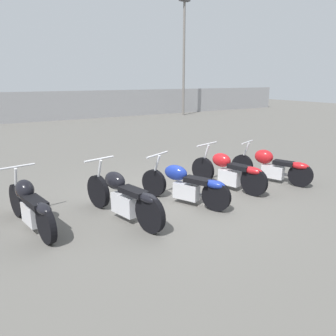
{
  "coord_description": "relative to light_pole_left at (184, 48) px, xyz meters",
  "views": [
    {
      "loc": [
        -3.53,
        -5.57,
        2.48
      ],
      "look_at": [
        0.0,
        0.16,
        0.65
      ],
      "focal_mm": 35.0,
      "sensor_mm": 36.0,
      "label": 1
    }
  ],
  "objects": [
    {
      "name": "fence_back",
      "position": [
        -9.72,
        1.43,
        -3.59
      ],
      "size": [
        40.0,
        0.04,
        1.77
      ],
      "color": "gray",
      "rests_on": "ground_plane"
    },
    {
      "name": "motorcycle_slot_4",
      "position": [
        -6.93,
        -14.09,
        -4.08
      ],
      "size": [
        0.94,
        1.96,
        0.94
      ],
      "rotation": [
        0.0,
        0.0,
        0.36
      ],
      "color": "black",
      "rests_on": "ground_plane"
    },
    {
      "name": "light_pole_left",
      "position": [
        0.0,
        0.0,
        0.0
      ],
      "size": [
        0.7,
        0.35,
        7.6
      ],
      "color": "slate",
      "rests_on": "ground_plane"
    },
    {
      "name": "motorcycle_slot_1",
      "position": [
        -11.02,
        -14.29,
        -4.04
      ],
      "size": [
        0.77,
        2.18,
        1.03
      ],
      "rotation": [
        0.0,
        0.0,
        0.22
      ],
      "color": "black",
      "rests_on": "ground_plane"
    },
    {
      "name": "motorcycle_slot_3",
      "position": [
        -8.24,
        -13.98,
        -4.05
      ],
      "size": [
        0.83,
        2.0,
        0.99
      ],
      "rotation": [
        0.0,
        0.0,
        0.25
      ],
      "color": "black",
      "rests_on": "ground_plane"
    },
    {
      "name": "motorcycle_slot_0",
      "position": [
        -12.52,
        -13.84,
        -4.05
      ],
      "size": [
        0.7,
        2.0,
        0.99
      ],
      "rotation": [
        0.0,
        0.0,
        0.16
      ],
      "color": "black",
      "rests_on": "ground_plane"
    },
    {
      "name": "ground_plane",
      "position": [
        -9.72,
        -13.86,
        -4.48
      ],
      "size": [
        60.0,
        60.0,
        0.0
      ],
      "primitive_type": "plane",
      "color": "#5B5954"
    },
    {
      "name": "motorcycle_slot_2",
      "position": [
        -9.62,
        -14.21,
        -4.07
      ],
      "size": [
        1.07,
        1.95,
        0.96
      ],
      "rotation": [
        0.0,
        0.0,
        0.42
      ],
      "color": "black",
      "rests_on": "ground_plane"
    }
  ]
}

